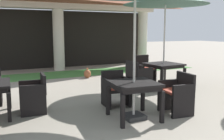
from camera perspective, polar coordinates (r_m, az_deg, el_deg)
name	(u,v)px	position (r m, az deg, el deg)	size (l,w,h in m)	color
ground_plane	(152,121)	(5.17, 8.90, -11.04)	(60.00, 60.00, 0.00)	#9E9384
lawn_strip	(67,74)	(10.58, -9.86, -0.85)	(11.61, 1.66, 0.01)	#47843D
patio_chair_near_foreground_east	(34,94)	(5.79, -16.81, -5.09)	(0.57, 0.65, 0.82)	black
patio_table_mid_left	(163,66)	(8.18, 11.27, 0.78)	(1.05, 1.05, 0.73)	black
patio_chair_mid_left_west	(138,76)	(7.62, 5.76, -1.29)	(0.60, 0.67, 0.86)	black
patio_chair_mid_left_north	(144,70)	(8.95, 7.15, 0.09)	(0.64, 0.55, 0.89)	black
patio_table_far_back	(134,87)	(5.09, 4.85, -3.82)	(0.95, 0.95, 0.74)	black
patio_chair_far_back_east	(177,94)	(5.63, 14.14, -5.13)	(0.57, 0.66, 0.86)	black
patio_chair_far_back_north	(116,89)	(6.04, 0.81, -4.21)	(0.61, 0.61, 0.79)	black
terracotta_urn	(87,74)	(9.59, -5.45, -0.81)	(0.26, 0.26, 0.39)	#9E5633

